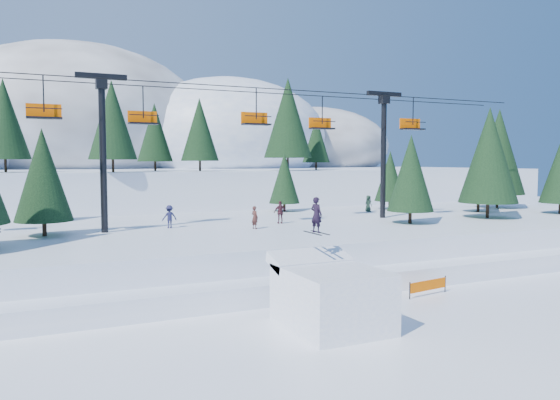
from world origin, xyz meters
name	(u,v)px	position (x,y,z in m)	size (l,w,h in m)	color
ground	(379,328)	(0.00, 0.00, 0.00)	(160.00, 160.00, 0.00)	white
mid_shelf	(234,243)	(0.00, 18.00, 1.25)	(70.00, 22.00, 2.50)	white
berm	(296,279)	(0.00, 8.00, 0.55)	(70.00, 6.00, 1.10)	white
mountain_ridge	(84,145)	(-5.08, 73.33, 9.65)	(119.00, 61.35, 26.46)	white
jump_kicker	(330,295)	(-1.77, 1.12, 1.39)	(3.79, 5.16, 5.56)	white
chairlift	(243,131)	(0.75, 18.05, 9.32)	(46.09, 3.21, 10.28)	black
conifer_stand	(261,160)	(1.91, 17.43, 7.25)	(64.56, 17.70, 10.11)	black
distant_skiers	(218,215)	(-1.17, 18.12, 3.29)	(30.90, 8.39, 1.69)	#45231F
banner_near	(428,285)	(5.74, 3.68, 0.54)	(2.82, 0.51, 0.90)	black
banner_far	(471,272)	(10.37, 5.37, 0.54)	(2.84, 0.40, 0.90)	black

